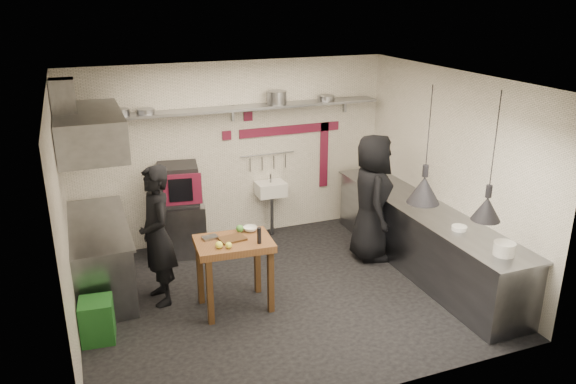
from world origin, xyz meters
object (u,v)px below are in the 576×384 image
object	(u,v)px
prep_table	(235,274)
chef_left	(157,236)
green_bin	(97,320)
oven_stand	(182,228)
combi_oven	(178,184)
chef_right	(372,198)

from	to	relation	value
prep_table	chef_left	size ratio (longest dim) A/B	0.51
green_bin	prep_table	size ratio (longest dim) A/B	0.54
oven_stand	green_bin	xyz separation A→B (m)	(-1.35, -1.92, -0.15)
green_bin	oven_stand	bearing A→B (deg)	54.94
combi_oven	prep_table	distance (m)	1.99
chef_right	oven_stand	bearing A→B (deg)	84.55
prep_table	oven_stand	bearing A→B (deg)	103.47
oven_stand	prep_table	distance (m)	1.84
green_bin	prep_table	world-z (taller)	prep_table
green_bin	chef_left	world-z (taller)	chef_left
chef_left	chef_right	world-z (taller)	chef_right
prep_table	chef_right	xyz separation A→B (m)	(2.28, 0.66, 0.48)
combi_oven	prep_table	xyz separation A→B (m)	(0.30, -1.87, -0.63)
combi_oven	chef_left	world-z (taller)	chef_left
oven_stand	green_bin	bearing A→B (deg)	-116.68
green_bin	prep_table	xyz separation A→B (m)	(1.66, 0.12, 0.21)
prep_table	chef_right	bearing A→B (deg)	20.08
prep_table	chef_right	world-z (taller)	chef_right
combi_oven	chef_right	xyz separation A→B (m)	(2.58, -1.21, -0.15)
combi_oven	green_bin	bearing A→B (deg)	-115.90
oven_stand	combi_oven	xyz separation A→B (m)	(0.00, 0.06, 0.69)
combi_oven	green_bin	world-z (taller)	combi_oven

